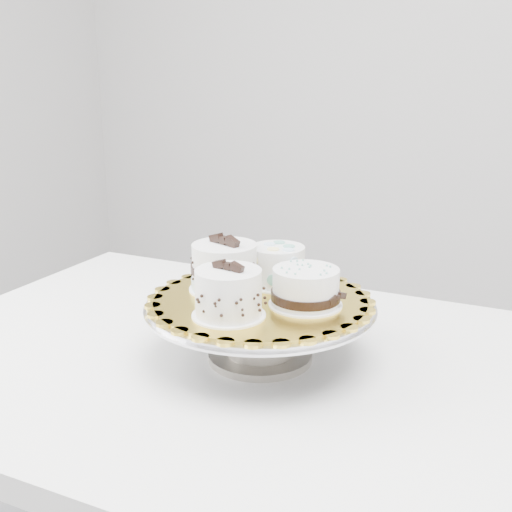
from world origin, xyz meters
The scene contains 8 objects.
wall_back centered at (0.00, 1.75, 1.40)m, with size 3.50×0.02×2.80m, color #B6B3B1.
table centered at (0.13, 0.03, 0.67)m, with size 1.28×0.90×0.75m.
cake_stand centered at (0.14, 0.04, 0.82)m, with size 0.37×0.37×0.10m.
cake_board centered at (0.14, 0.04, 0.85)m, with size 0.34×0.34×0.01m, color gold.
cake_swirl centered at (0.13, -0.05, 0.89)m, with size 0.11×0.11×0.09m.
cake_banded centered at (0.06, 0.05, 0.89)m, with size 0.13×0.13×0.10m.
cake_dots centered at (0.13, 0.11, 0.89)m, with size 0.11×0.11×0.07m.
cake_ribbon centered at (0.21, 0.05, 0.88)m, with size 0.12×0.12×0.06m.
Camera 1 is at (0.60, -0.80, 1.21)m, focal length 45.00 mm.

